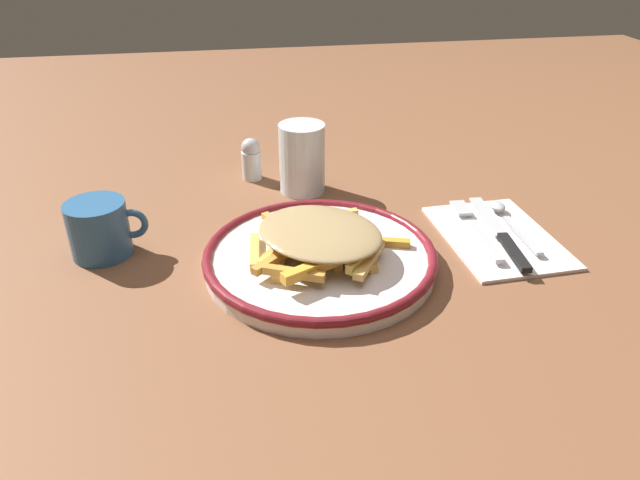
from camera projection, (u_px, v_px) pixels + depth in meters
The scene contains 10 objects.
ground_plane at pixel (320, 266), 0.77m from camera, with size 2.60×2.60×0.00m, color brown.
plate at pixel (320, 257), 0.76m from camera, with size 0.30×0.30×0.03m.
fries_heap at pixel (321, 238), 0.74m from camera, with size 0.23×0.22×0.04m.
napkin at pixel (497, 235), 0.83m from camera, with size 0.14×0.21×0.01m, color white.
fork at pixel (476, 228), 0.83m from camera, with size 0.03×0.18×0.01m.
knife at pixel (503, 237), 0.81m from camera, with size 0.04×0.21×0.01m.
spoon at pixel (506, 217), 0.86m from camera, with size 0.02×0.15×0.01m.
water_glass at pixel (302, 158), 0.94m from camera, with size 0.07×0.07×0.11m, color silver.
coffee_mug at pixel (100, 229), 0.78m from camera, with size 0.10×0.08×0.07m.
salt_shaker at pixel (251, 159), 0.99m from camera, with size 0.03×0.03×0.07m.
Camera 1 is at (-0.11, -0.64, 0.41)m, focal length 33.32 mm.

